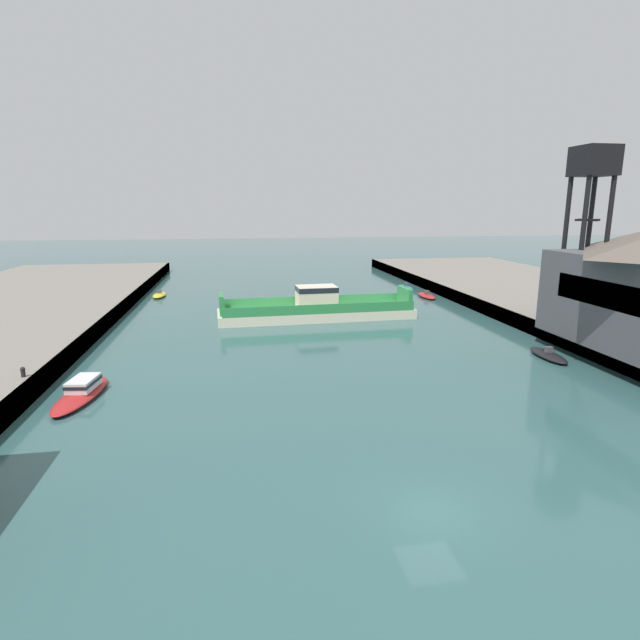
{
  "coord_description": "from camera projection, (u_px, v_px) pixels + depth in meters",
  "views": [
    {
      "loc": [
        -7.92,
        -18.23,
        12.83
      ],
      "look_at": [
        0.0,
        29.42,
        2.0
      ],
      "focal_mm": 28.2,
      "sensor_mm": 36.0,
      "label": 1
    }
  ],
  "objects": [
    {
      "name": "moored_boat_mid_left",
      "position": [
        426.0,
        296.0,
        73.09
      ],
      "size": [
        1.72,
        5.26,
        1.07
      ],
      "color": "red",
      "rests_on": "ground"
    },
    {
      "name": "chain_ferry",
      "position": [
        317.0,
        309.0,
        59.32
      ],
      "size": [
        23.24,
        6.7,
        3.87
      ],
      "color": "beige",
      "rests_on": "ground"
    },
    {
      "name": "crane_tower",
      "position": [
        591.0,
        188.0,
        46.08
      ],
      "size": [
        3.25,
        3.25,
        16.67
      ],
      "color": "black",
      "rests_on": "quay_right"
    },
    {
      "name": "moored_boat_far_left",
      "position": [
        406.0,
        287.0,
        80.8
      ],
      "size": [
        1.7,
        5.24,
        1.05
      ],
      "color": "#237075",
      "rests_on": "ground"
    },
    {
      "name": "moored_boat_near_left",
      "position": [
        82.0,
        391.0,
        34.56
      ],
      "size": [
        3.19,
        7.72,
        1.29
      ],
      "color": "red",
      "rests_on": "ground"
    },
    {
      "name": "moored_boat_mid_right",
      "position": [
        159.0,
        295.0,
        73.75
      ],
      "size": [
        1.92,
        4.95,
        1.05
      ],
      "color": "yellow",
      "rests_on": "ground"
    },
    {
      "name": "bollard_left_far",
      "position": [
        23.0,
        371.0,
        33.91
      ],
      "size": [
        0.32,
        0.32,
        0.71
      ],
      "color": "black",
      "rests_on": "quay_left"
    },
    {
      "name": "ground_plane",
      "position": [
        432.0,
        513.0,
        21.62
      ],
      "size": [
        400.0,
        400.0,
        0.0
      ],
      "primitive_type": "plane",
      "color": "#335B5B"
    },
    {
      "name": "bollard_right_far",
      "position": [
        614.0,
        342.0,
        41.22
      ],
      "size": [
        0.32,
        0.32,
        0.71
      ],
      "color": "black",
      "rests_on": "quay_right"
    },
    {
      "name": "moored_boat_near_right",
      "position": [
        548.0,
        355.0,
        43.73
      ],
      "size": [
        1.86,
        5.06,
        1.03
      ],
      "color": "black",
      "rests_on": "ground"
    }
  ]
}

